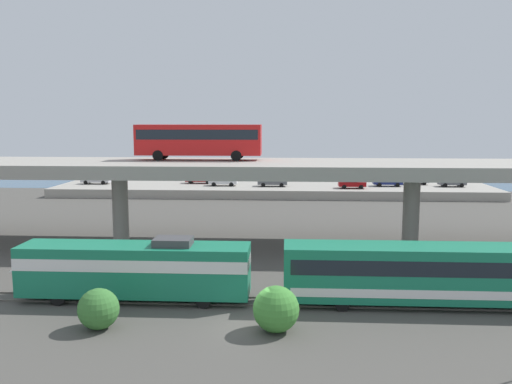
% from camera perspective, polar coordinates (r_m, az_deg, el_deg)
% --- Properties ---
extents(ground_plane, '(260.00, 260.00, 0.00)m').
position_cam_1_polar(ground_plane, '(31.47, -0.85, -14.08)').
color(ground_plane, '#4C4944').
extents(rail_strip_near, '(110.00, 0.12, 0.12)m').
position_cam_1_polar(rail_strip_near, '(34.46, -0.45, -12.00)').
color(rail_strip_near, '#59544C').
rests_on(rail_strip_near, ground_plane).
extents(rail_strip_far, '(110.00, 0.12, 0.12)m').
position_cam_1_polar(rail_strip_far, '(35.91, -0.29, -11.18)').
color(rail_strip_far, '#59544C').
rests_on(rail_strip_far, ground_plane).
extents(train_locomotive, '(15.89, 3.04, 4.18)m').
position_cam_1_polar(train_locomotive, '(36.04, -13.93, -7.79)').
color(train_locomotive, '#197A56').
rests_on(train_locomotive, ground_plane).
extents(train_coach_lead, '(20.54, 3.04, 3.86)m').
position_cam_1_polar(train_coach_lead, '(35.94, 19.77, -8.10)').
color(train_coach_lead, '#197A56').
rests_on(train_coach_lead, ground_plane).
extents(highway_overpass, '(96.00, 10.99, 7.83)m').
position_cam_1_polar(highway_overpass, '(49.41, 0.81, 2.34)').
color(highway_overpass, '#9E998E').
rests_on(highway_overpass, ground_plane).
extents(transit_bus_on_overpass, '(12.00, 2.68, 3.40)m').
position_cam_1_polar(transit_bus_on_overpass, '(51.78, -6.14, 5.68)').
color(transit_bus_on_overpass, red).
rests_on(transit_bus_on_overpass, highway_overpass).
extents(pier_parking_lot, '(68.53, 13.20, 1.36)m').
position_cam_1_polar(pier_parking_lot, '(84.89, 1.83, 0.25)').
color(pier_parking_lot, '#9E998E').
rests_on(pier_parking_lot, ground_plane).
extents(parked_car_0, '(4.06, 1.86, 1.50)m').
position_cam_1_polar(parked_car_0, '(88.53, 20.21, 1.03)').
color(parked_car_0, '#515459').
rests_on(parked_car_0, pier_parking_lot).
extents(parked_car_1, '(4.46, 1.94, 1.50)m').
position_cam_1_polar(parked_car_1, '(86.14, 13.84, 1.11)').
color(parked_car_1, navy).
rests_on(parked_car_1, pier_parking_lot).
extents(parked_car_2, '(4.60, 1.96, 1.50)m').
position_cam_1_polar(parked_car_2, '(88.05, -6.04, 1.44)').
color(parked_car_2, maroon).
rests_on(parked_car_2, pier_parking_lot).
extents(parked_car_3, '(4.64, 1.92, 1.50)m').
position_cam_1_polar(parked_car_3, '(90.45, -16.66, 1.32)').
color(parked_car_3, '#B7B7BC').
rests_on(parked_car_3, pier_parking_lot).
extents(parked_car_4, '(4.09, 2.00, 1.50)m').
position_cam_1_polar(parked_car_4, '(82.38, 10.18, 0.93)').
color(parked_car_4, maroon).
rests_on(parked_car_4, pier_parking_lot).
extents(parked_car_5, '(4.59, 1.92, 1.50)m').
position_cam_1_polar(parked_car_5, '(83.55, 1.80, 1.14)').
color(parked_car_5, '#515459').
rests_on(parked_car_5, pier_parking_lot).
extents(parked_car_6, '(4.47, 1.89, 1.50)m').
position_cam_1_polar(parked_car_6, '(84.42, -3.56, 1.19)').
color(parked_car_6, silver).
rests_on(parked_car_6, pier_parking_lot).
extents(parked_car_7, '(4.21, 1.97, 1.50)m').
position_cam_1_polar(parked_car_7, '(89.76, 16.62, 1.27)').
color(parked_car_7, '#B7B7BC').
rests_on(parked_car_7, pier_parking_lot).
extents(harbor_water, '(140.00, 36.00, 0.01)m').
position_cam_1_polar(harbor_water, '(107.80, 2.15, 1.48)').
color(harbor_water, '#385B7A').
rests_on(harbor_water, ground_plane).
extents(shrub_left, '(2.32, 2.32, 2.32)m').
position_cam_1_polar(shrub_left, '(31.90, -16.46, -11.88)').
color(shrub_left, '#387532').
rests_on(shrub_left, ground_plane).
extents(shrub_right, '(2.59, 2.59, 2.59)m').
position_cam_1_polar(shrub_right, '(30.25, 2.15, -12.38)').
color(shrub_right, '#408A36').
rests_on(shrub_right, ground_plane).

